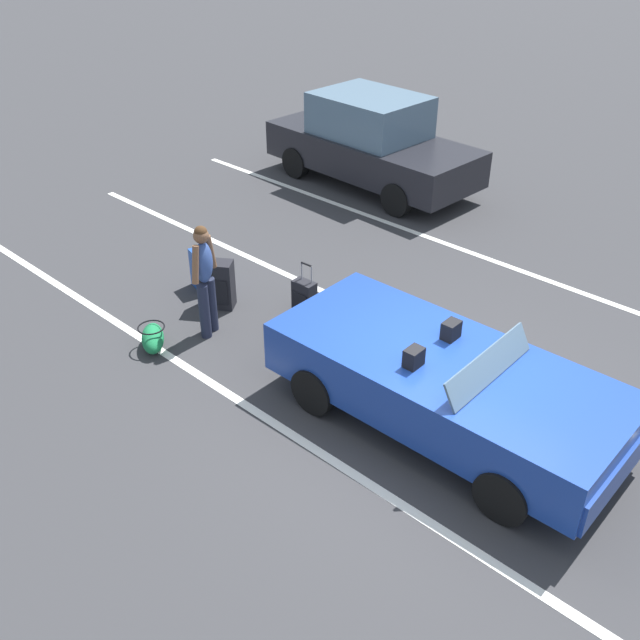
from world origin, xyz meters
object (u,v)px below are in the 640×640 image
at_px(traveler_person, 205,275).
at_px(parked_sedan_near, 371,142).
at_px(suitcase_medium_bright, 202,270).
at_px(convertible_car, 460,391).
at_px(suitcase_small_carryon, 304,297).
at_px(suitcase_large_black, 217,284).
at_px(duffel_bag, 153,338).

bearing_deg(traveler_person, parked_sedan_near, 86.59).
bearing_deg(suitcase_medium_bright, parked_sedan_near, -154.35).
distance_m(convertible_car, suitcase_small_carryon, 3.25).
height_order(suitcase_large_black, suitcase_medium_bright, suitcase_large_black).
distance_m(convertible_car, duffel_bag, 4.26).
bearing_deg(parked_sedan_near, traveler_person, -69.09).
distance_m(suitcase_large_black, suitcase_medium_bright, 0.65).
distance_m(suitcase_medium_bright, traveler_person, 1.46).
height_order(suitcase_medium_bright, parked_sedan_near, parked_sedan_near).
height_order(suitcase_large_black, parked_sedan_near, parked_sedan_near).
relative_size(suitcase_small_carryon, duffel_bag, 1.12).
xyz_separation_m(duffel_bag, parked_sedan_near, (-1.66, 6.69, 0.73)).
bearing_deg(suitcase_small_carryon, traveler_person, -26.91).
bearing_deg(duffel_bag, suitcase_medium_bright, 117.77).
relative_size(convertible_car, parked_sedan_near, 0.91).
bearing_deg(suitcase_medium_bright, duffel_bag, 43.99).
relative_size(suitcase_large_black, suitcase_medium_bright, 1.19).
height_order(convertible_car, suitcase_large_black, convertible_car).
xyz_separation_m(convertible_car, traveler_person, (-3.73, -0.59, 0.34)).
xyz_separation_m(suitcase_large_black, duffel_bag, (0.19, -1.33, -0.21)).
bearing_deg(traveler_person, convertible_car, -12.49).
relative_size(suitcase_large_black, duffel_bag, 1.07).
relative_size(duffel_bag, traveler_person, 0.42).
height_order(suitcase_medium_bright, suitcase_small_carryon, suitcase_small_carryon).
distance_m(convertible_car, parked_sedan_near, 7.79).
height_order(suitcase_medium_bright, traveler_person, traveler_person).
bearing_deg(duffel_bag, parked_sedan_near, 103.96).
height_order(convertible_car, traveler_person, traveler_person).
bearing_deg(traveler_person, duffel_bag, -131.31).
xyz_separation_m(suitcase_large_black, suitcase_small_carryon, (1.06, 0.76, -0.12)).
height_order(suitcase_small_carryon, traveler_person, traveler_person).
distance_m(suitcase_large_black, parked_sedan_near, 5.58).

